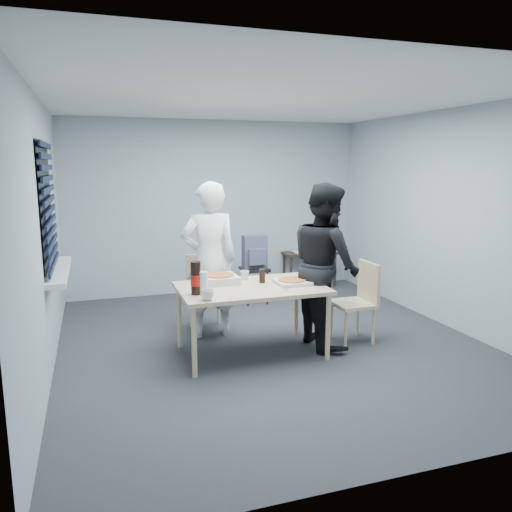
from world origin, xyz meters
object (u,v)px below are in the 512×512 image
object	(u,v)px
person_white	(209,260)
mug_b	(245,275)
side_table	(310,257)
backpack	(255,252)
chair_right	(360,296)
person_black	(325,265)
mug_a	(208,295)
soda_bottle	(196,279)
stool	(254,275)
dining_table	(251,292)
chair_far	(206,286)

from	to	relation	value
person_white	mug_b	world-z (taller)	person_white
side_table	backpack	world-z (taller)	backpack
chair_right	side_table	bearing A→B (deg)	78.38
person_black	backpack	xyz separation A→B (m)	(-0.23, 1.76, -0.15)
mug_a	soda_bottle	distance (m)	0.27
side_table	backpack	distance (m)	1.35
stool	backpack	xyz separation A→B (m)	(-0.00, -0.01, 0.34)
side_table	person_black	bearing A→B (deg)	-110.77
dining_table	person_white	world-z (taller)	person_white
chair_right	person_white	size ratio (longest dim) A/B	0.50
backpack	mug_b	world-z (taller)	backpack
dining_table	mug_b	size ratio (longest dim) A/B	14.82
person_black	mug_a	distance (m)	1.46
chair_far	backpack	bearing A→B (deg)	43.19
dining_table	stool	bearing A→B (deg)	70.91
chair_far	dining_table	bearing A→B (deg)	-75.08
backpack	soda_bottle	size ratio (longest dim) A/B	1.44
dining_table	chair_far	size ratio (longest dim) A/B	1.67
dining_table	side_table	world-z (taller)	dining_table
dining_table	person_black	world-z (taller)	person_black
person_white	stool	world-z (taller)	person_white
chair_right	chair_far	bearing A→B (deg)	147.38
dining_table	soda_bottle	xyz separation A→B (m)	(-0.60, -0.13, 0.21)
mug_b	stool	bearing A→B (deg)	68.10
mug_a	mug_b	xyz separation A→B (m)	(0.57, 0.70, -0.00)
stool	mug_a	world-z (taller)	mug_a
person_white	mug_b	size ratio (longest dim) A/B	17.70
side_table	mug_a	distance (m)	3.68
dining_table	mug_a	xyz separation A→B (m)	(-0.54, -0.37, 0.11)
side_table	mug_b	bearing A→B (deg)	-129.11
person_black	stool	bearing A→B (deg)	7.25
side_table	backpack	size ratio (longest dim) A/B	1.83
side_table	stool	bearing A→B (deg)	-150.20
stool	chair_far	bearing A→B (deg)	-136.33
person_white	soda_bottle	xyz separation A→B (m)	(-0.32, -0.81, -0.01)
person_white	backpack	bearing A→B (deg)	-128.82
dining_table	person_white	distance (m)	0.77
mug_a	soda_bottle	bearing A→B (deg)	104.12
chair_far	mug_b	distance (m)	0.75
side_table	soda_bottle	size ratio (longest dim) A/B	2.64
person_white	chair_far	bearing A→B (deg)	-93.48
chair_right	stool	bearing A→B (deg)	109.25
dining_table	chair_right	world-z (taller)	chair_right
dining_table	chair_far	distance (m)	1.02
stool	mug_b	world-z (taller)	mug_b
chair_right	person_black	xyz separation A→B (m)	(-0.41, 0.05, 0.37)
person_white	mug_a	distance (m)	1.09
person_black	backpack	world-z (taller)	person_black
backpack	mug_a	bearing A→B (deg)	-125.56
person_white	person_black	size ratio (longest dim) A/B	1.00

